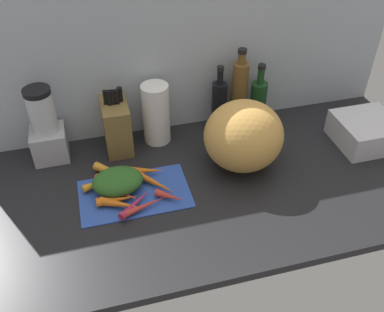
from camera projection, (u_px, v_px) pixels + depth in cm
name	position (u px, v px, depth cm)	size (l,w,h in cm)	color
ground_plane	(207.00, 186.00, 154.07)	(170.00, 80.00, 3.00)	black
wall_back	(180.00, 56.00, 163.09)	(170.00, 3.00, 60.00)	#ADB7C1
cutting_board	(135.00, 193.00, 148.31)	(37.15, 22.50, 0.80)	#2D51B7
carrot_0	(117.00, 199.00, 143.42)	(2.91, 2.91, 13.63)	orange
carrot_1	(121.00, 204.00, 141.51)	(3.10, 3.10, 14.29)	orange
carrot_2	(116.00, 173.00, 153.25)	(3.18, 3.18, 17.88)	orange
carrot_3	(155.00, 183.00, 149.70)	(2.82, 2.82, 16.07)	orange
carrot_4	(170.00, 196.00, 144.77)	(2.65, 2.65, 10.17)	red
carrot_5	(112.00, 199.00, 143.67)	(2.69, 2.69, 10.03)	orange
carrot_6	(145.00, 171.00, 154.44)	(3.21, 3.21, 13.47)	orange
carrot_7	(118.00, 191.00, 146.07)	(3.35, 3.35, 17.20)	red
carrot_8	(144.00, 206.00, 141.30)	(2.52, 2.52, 16.23)	red
carrot_9	(136.00, 203.00, 142.35)	(2.59, 2.59, 15.00)	#B2264C
carrot_10	(100.00, 182.00, 149.95)	(2.83, 2.83, 12.44)	orange
carrot_11	(117.00, 183.00, 149.17)	(3.33, 3.33, 15.89)	red
carrot_greens_pile	(118.00, 181.00, 147.13)	(17.18, 13.22, 7.27)	#2D6023
winter_squash	(244.00, 136.00, 153.13)	(28.22, 26.94, 25.38)	gold
knife_block	(117.00, 125.00, 162.88)	(9.50, 16.75, 24.89)	brown
blender_appliance	(46.00, 129.00, 156.63)	(12.38, 12.38, 29.00)	#B2B2B7
paper_towel_roll	(156.00, 114.00, 165.27)	(10.30, 10.30, 24.11)	white
bottle_0	(219.00, 104.00, 173.24)	(5.86, 5.86, 26.98)	black
bottle_1	(239.00, 94.00, 171.36)	(6.31, 6.31, 33.62)	brown
bottle_2	(258.00, 102.00, 174.95)	(6.49, 6.49, 26.74)	#19421E
dish_rack	(366.00, 131.00, 168.26)	(22.43, 21.84, 10.15)	silver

